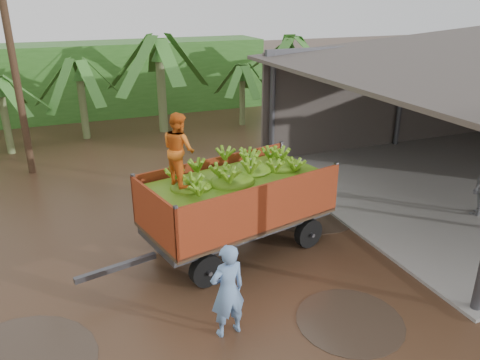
{
  "coord_description": "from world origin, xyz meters",
  "views": [
    {
      "loc": [
        -1.93,
        -9.06,
        5.89
      ],
      "look_at": [
        2.11,
        0.9,
        1.59
      ],
      "focal_mm": 35.0,
      "sensor_mm": 36.0,
      "label": 1
    }
  ],
  "objects": [
    {
      "name": "man_blue",
      "position": [
        0.51,
        -2.44,
        0.93
      ],
      "size": [
        0.73,
        0.52,
        1.86
      ],
      "primitive_type": "imported",
      "rotation": [
        0.0,
        0.0,
        3.26
      ],
      "color": "#6B90C3",
      "rests_on": "ground"
    },
    {
      "name": "banana_trailer",
      "position": [
        1.82,
        0.39,
        1.36
      ],
      "size": [
        6.29,
        3.08,
        3.63
      ],
      "rotation": [
        0.0,
        0.0,
        0.22
      ],
      "color": "#C73F1C",
      "rests_on": "ground"
    },
    {
      "name": "ground",
      "position": [
        0.0,
        0.0,
        0.0
      ],
      "size": [
        100.0,
        100.0,
        0.0
      ],
      "primitive_type": "plane",
      "color": "black",
      "rests_on": "ground"
    },
    {
      "name": "hedge_north",
      "position": [
        -2.0,
        16.0,
        1.8
      ],
      "size": [
        22.0,
        3.0,
        3.6
      ],
      "primitive_type": "cube",
      "color": "#2D661E",
      "rests_on": "ground"
    },
    {
      "name": "utility_pole",
      "position": [
        -2.92,
        8.02,
        3.86
      ],
      "size": [
        1.2,
        0.24,
        7.61
      ],
      "color": "#47301E",
      "rests_on": "ground"
    }
  ]
}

